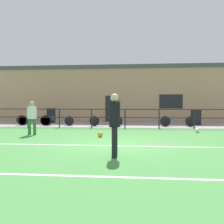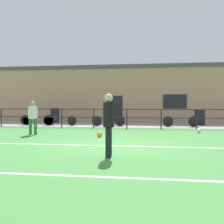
{
  "view_description": "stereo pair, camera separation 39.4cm",
  "coord_description": "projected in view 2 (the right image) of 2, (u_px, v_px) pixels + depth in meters",
  "views": [
    {
      "loc": [
        0.63,
        -8.51,
        1.46
      ],
      "look_at": [
        -0.47,
        2.85,
        1.07
      ],
      "focal_mm": 39.27,
      "sensor_mm": 36.0,
      "label": 1
    },
    {
      "loc": [
        1.02,
        -8.47,
        1.46
      ],
      "look_at": [
        -0.47,
        2.85,
        1.07
      ],
      "focal_mm": 39.27,
      "sensor_mm": 36.0,
      "label": 2
    }
  ],
  "objects": [
    {
      "name": "field_line_hash",
      "position": [
        93.0,
        177.0,
        4.9
      ],
      "size": [
        36.0,
        0.11,
        0.0
      ],
      "primitive_type": "cube",
      "color": "white",
      "rests_on": "ground"
    },
    {
      "name": "bicycle_parked_3",
      "position": [
        60.0,
        120.0,
        16.29
      ],
      "size": [
        2.28,
        0.04,
        0.72
      ],
      "color": "black",
      "rests_on": "pavement_strip"
    },
    {
      "name": "bicycle_parked_4",
      "position": [
        39.0,
        120.0,
        16.48
      ],
      "size": [
        2.29,
        0.04,
        0.74
      ],
      "color": "black",
      "rests_on": "pavement_strip"
    },
    {
      "name": "soccer_ball_match",
      "position": [
        100.0,
        134.0,
        10.73
      ],
      "size": [
        0.23,
        0.23,
        0.23
      ],
      "primitive_type": "sphere",
      "color": "orange",
      "rests_on": "ground"
    },
    {
      "name": "ground",
      "position": [
        115.0,
        146.0,
        8.58
      ],
      "size": [
        60.0,
        44.0,
        0.04
      ],
      "primitive_type": "cube",
      "color": "#478C42"
    },
    {
      "name": "player_goalkeeper",
      "position": [
        109.0,
        121.0,
        6.71
      ],
      "size": [
        0.3,
        0.48,
        1.73
      ],
      "rotation": [
        0.0,
        0.0,
        1.61
      ],
      "color": "black",
      "rests_on": "ground"
    },
    {
      "name": "bicycle_parked_0",
      "position": [
        37.0,
        120.0,
        16.5
      ],
      "size": [
        2.33,
        0.04,
        0.76
      ],
      "color": "black",
      "rests_on": "pavement_strip"
    },
    {
      "name": "bicycle_parked_1",
      "position": [
        181.0,
        121.0,
        15.27
      ],
      "size": [
        2.22,
        0.04,
        0.75
      ],
      "color": "black",
      "rests_on": "pavement_strip"
    },
    {
      "name": "perimeter_fence",
      "position": [
        127.0,
        116.0,
        14.49
      ],
      "size": [
        36.07,
        0.07,
        1.15
      ],
      "color": "black",
      "rests_on": "ground"
    },
    {
      "name": "trash_bin_1",
      "position": [
        200.0,
        118.0,
        16.5
      ],
      "size": [
        0.62,
        0.53,
        1.0
      ],
      "color": "black",
      "rests_on": "pavement_strip"
    },
    {
      "name": "clubhouse_facade",
      "position": [
        132.0,
        94.0,
        20.58
      ],
      "size": [
        28.0,
        2.56,
        4.58
      ],
      "color": "tan",
      "rests_on": "ground"
    },
    {
      "name": "pavement_strip",
      "position": [
        129.0,
        125.0,
        17.0
      ],
      "size": [
        48.0,
        5.0,
        0.02
      ],
      "primitive_type": "cube",
      "color": "gray",
      "rests_on": "ground"
    },
    {
      "name": "field_line_touchline",
      "position": [
        114.0,
        146.0,
        8.47
      ],
      "size": [
        36.0,
        0.11,
        0.0
      ],
      "primitive_type": "cube",
      "color": "white",
      "rests_on": "ground"
    },
    {
      "name": "trash_bin_0",
      "position": [
        55.0,
        115.0,
        18.7
      ],
      "size": [
        0.57,
        0.48,
        1.09
      ],
      "color": "black",
      "rests_on": "pavement_strip"
    },
    {
      "name": "soccer_ball_spare",
      "position": [
        199.0,
        131.0,
        12.21
      ],
      "size": [
        0.22,
        0.22,
        0.22
      ],
      "primitive_type": "sphere",
      "color": "white",
      "rests_on": "ground"
    },
    {
      "name": "bicycle_parked_2",
      "position": [
        108.0,
        121.0,
        15.75
      ],
      "size": [
        2.15,
        0.04,
        0.74
      ],
      "color": "black",
      "rests_on": "pavement_strip"
    },
    {
      "name": "player_striker",
      "position": [
        33.0,
        116.0,
        11.53
      ],
      "size": [
        0.42,
        0.28,
        1.58
      ],
      "rotation": [
        0.0,
        0.0,
        0.27
      ],
      "color": "#237038",
      "rests_on": "ground"
    }
  ]
}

